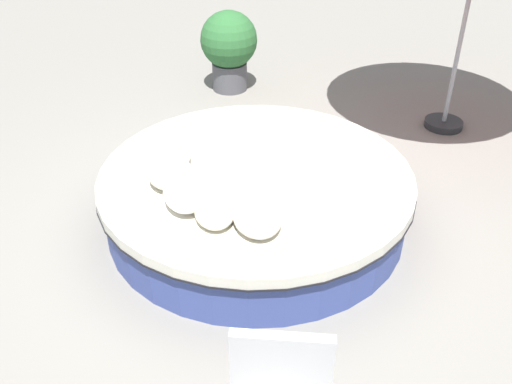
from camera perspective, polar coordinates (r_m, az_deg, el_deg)
The scene contains 8 objects.
ground_plane at distance 5.15m, azimuth -0.00°, elevation -2.82°, with size 16.00×16.00×0.00m, color gray.
round_bed at distance 5.00m, azimuth -0.00°, elevation -0.42°, with size 2.72×2.72×0.51m.
throw_pillow_0 at distance 5.00m, azimuth -8.39°, elevation 3.63°, with size 0.43×0.31×0.16m, color beige.
throw_pillow_1 at distance 4.71m, azimuth -8.64°, elevation 1.95°, with size 0.45×0.37×0.22m, color silver.
throw_pillow_2 at distance 4.46m, azimuth -7.09°, elevation 0.07°, with size 0.54×0.35×0.22m, color white.
throw_pillow_3 at distance 4.28m, azimuth -4.19°, elevation -1.97°, with size 0.44×0.30×0.14m, color beige.
throw_pillow_4 at distance 4.20m, azimuth 0.12°, elevation -2.53°, with size 0.51×0.36×0.15m, color beige.
planter at distance 7.52m, azimuth -2.74°, elevation 14.49°, with size 0.73×0.73×1.04m.
Camera 1 is at (-4.09, 0.64, 3.07)m, focal length 39.78 mm.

